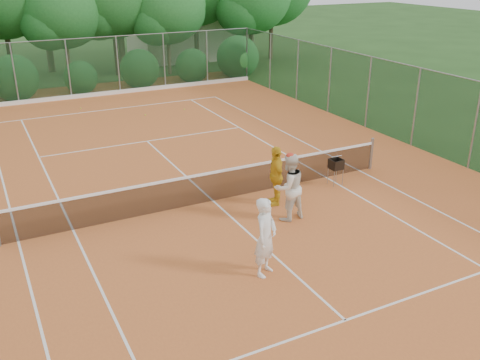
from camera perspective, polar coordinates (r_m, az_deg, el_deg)
name	(u,v)px	position (r m, az deg, el deg)	size (l,w,h in m)	color
ground	(214,202)	(16.01, -2.84, -2.35)	(120.00, 120.00, 0.00)	#204318
clay_court	(214,202)	(16.01, -2.84, -2.31)	(18.00, 36.00, 0.02)	#C6662D
club_building	(190,36)	(40.49, -5.40, 15.01)	(8.00, 5.00, 3.00)	beige
tennis_net	(213,186)	(15.80, -2.88, -0.59)	(11.97, 0.10, 1.10)	gray
player_white	(266,237)	(12.04, 2.75, -6.10)	(0.69, 0.45, 1.89)	white
player_center_grp	(289,187)	(14.61, 5.24, -0.74)	(0.99, 0.80, 1.94)	silver
player_yellow	(276,176)	(15.53, 3.84, 0.48)	(1.04, 0.43, 1.78)	gold
ball_hopper	(336,165)	(17.19, 10.21, 1.64)	(0.38, 0.38, 0.86)	gray
stray_ball_a	(81,108)	(27.13, -16.64, 7.34)	(0.07, 0.07, 0.07)	gold
stray_ball_b	(184,109)	(25.99, -5.96, 7.52)	(0.07, 0.07, 0.07)	#B7D331
stray_ball_c	(145,115)	(25.27, -10.06, 6.86)	(0.07, 0.07, 0.07)	#D3E134
court_markings	(214,201)	(16.00, -2.84, -2.27)	(11.03, 23.83, 0.01)	white
fence_back	(94,67)	(29.36, -15.34, 11.52)	(18.07, 0.07, 3.00)	#19381E
fence_right	(475,126)	(19.69, 23.78, 5.25)	(0.07, 33.07, 3.00)	#19381E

